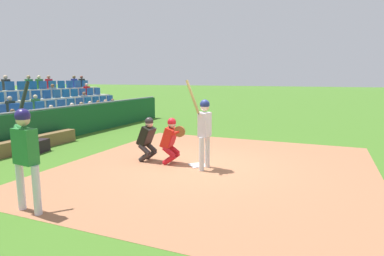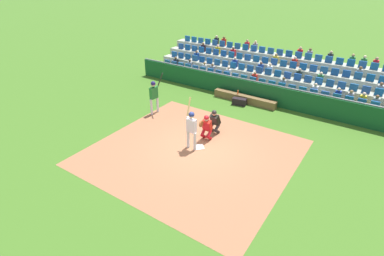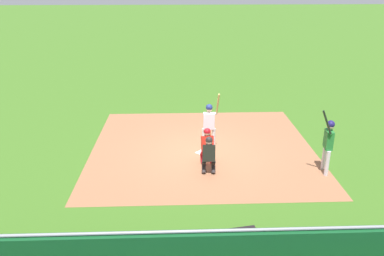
{
  "view_description": "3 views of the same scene",
  "coord_description": "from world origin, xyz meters",
  "views": [
    {
      "loc": [
        7.9,
        3.13,
        2.39
      ],
      "look_at": [
        0.36,
        -0.03,
        1.09
      ],
      "focal_mm": 30.1,
      "sensor_mm": 36.0,
      "label": 1
    },
    {
      "loc": [
        -6.24,
        9.83,
        7.36
      ],
      "look_at": [
        0.4,
        -0.04,
        0.86
      ],
      "focal_mm": 28.27,
      "sensor_mm": 36.0,
      "label": 2
    },
    {
      "loc": [
        -0.91,
        -12.89,
        6.16
      ],
      "look_at": [
        -0.42,
        -0.03,
        1.02
      ],
      "focal_mm": 35.68,
      "sensor_mm": 36.0,
      "label": 3
    }
  ],
  "objects": [
    {
      "name": "home_plate_umpire",
      "position": [
        0.08,
        -1.52,
        0.7
      ],
      "size": [
        0.48,
        0.48,
        1.29
      ],
      "color": "#2A2424",
      "rests_on": "ground_plane"
    },
    {
      "name": "water_bottle_on_bench",
      "position": [
        0.92,
        -5.76,
        0.56
      ],
      "size": [
        0.07,
        0.07,
        0.23
      ],
      "primitive_type": "cylinder",
      "color": "#E15422",
      "rests_on": "dugout_bench"
    },
    {
      "name": "dugout_wall",
      "position": [
        0.0,
        -6.35,
        0.61
      ],
      "size": [
        17.5,
        0.24,
        1.27
      ],
      "color": "#124C24",
      "rests_on": "ground_plane"
    },
    {
      "name": "home_plate_marker",
      "position": [
        0.0,
        0.0,
        0.02
      ],
      "size": [
        0.62,
        0.62,
        0.02
      ],
      "primitive_type": "cube",
      "rotation": [
        0.0,
        0.0,
        0.79
      ],
      "color": "white",
      "rests_on": "infield_dirt_patch"
    },
    {
      "name": "ground_plane",
      "position": [
        0.0,
        0.0,
        0.0
      ],
      "size": [
        160.0,
        160.0,
        0.0
      ],
      "primitive_type": "plane",
      "color": "#3D6A20"
    },
    {
      "name": "equipment_duffel_bag",
      "position": [
        0.57,
        -5.29,
        0.2
      ],
      "size": [
        0.86,
        0.5,
        0.4
      ],
      "primitive_type": "cube",
      "rotation": [
        0.0,
        0.0,
        0.18
      ],
      "color": "black",
      "rests_on": "ground_plane"
    },
    {
      "name": "dugout_bench",
      "position": [
        0.49,
        -5.8,
        0.22
      ],
      "size": [
        3.92,
        0.4,
        0.44
      ],
      "primitive_type": "cube",
      "color": "brown",
      "rests_on": "ground_plane"
    },
    {
      "name": "on_deck_batter",
      "position": [
        3.98,
        -1.66,
        1.17
      ],
      "size": [
        0.6,
        0.65,
        2.32
      ],
      "color": "silver",
      "rests_on": "ground_plane"
    },
    {
      "name": "batter_at_plate",
      "position": [
        0.23,
        0.26,
        1.14
      ],
      "size": [
        0.6,
        0.53,
        2.32
      ],
      "color": "silver",
      "rests_on": "ground_plane"
    },
    {
      "name": "bleacher_stand",
      "position": [
        -0.02,
        -9.95,
        0.7
      ],
      "size": [
        17.81,
        3.66,
        2.49
      ],
      "color": "#A0A693",
      "rests_on": "ground_plane"
    },
    {
      "name": "catcher_crouching",
      "position": [
        0.09,
        -0.77,
        0.73
      ],
      "size": [
        0.49,
        0.74,
        1.31
      ],
      "color": "red",
      "rests_on": "ground_plane"
    },
    {
      "name": "infield_dirt_patch",
      "position": [
        0.0,
        0.5,
        0.0
      ],
      "size": [
        8.44,
        7.98,
        0.01
      ],
      "primitive_type": "cube",
      "rotation": [
        0.0,
        0.0,
        -0.0
      ],
      "color": "#9D6545",
      "rests_on": "ground_plane"
    }
  ]
}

